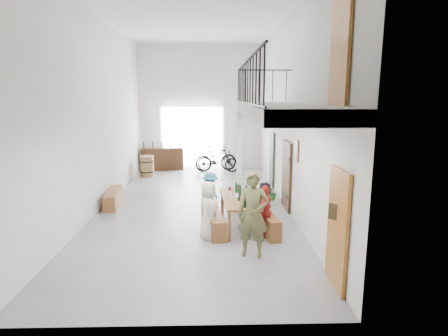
{
  "coord_description": "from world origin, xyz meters",
  "views": [
    {
      "loc": [
        0.6,
        -10.93,
        3.31
      ],
      "look_at": [
        0.87,
        -0.5,
        1.27
      ],
      "focal_mm": 30.0,
      "sensor_mm": 36.0,
      "label": 1
    }
  ],
  "objects_px": {
    "oak_barrel": "(147,166)",
    "serving_counter": "(162,159)",
    "tasting_table": "(239,201)",
    "host_standing": "(253,214)",
    "side_bench": "(113,198)",
    "bicycle_near": "(218,161)",
    "bench_inner": "(213,219)"
  },
  "relations": [
    {
      "from": "bench_inner",
      "to": "side_bench",
      "type": "height_order",
      "value": "bench_inner"
    },
    {
      "from": "tasting_table",
      "to": "serving_counter",
      "type": "distance_m",
      "value": 8.14
    },
    {
      "from": "tasting_table",
      "to": "bench_inner",
      "type": "relative_size",
      "value": 0.97
    },
    {
      "from": "oak_barrel",
      "to": "serving_counter",
      "type": "distance_m",
      "value": 1.46
    },
    {
      "from": "bench_inner",
      "to": "serving_counter",
      "type": "bearing_deg",
      "value": 98.12
    },
    {
      "from": "tasting_table",
      "to": "bicycle_near",
      "type": "height_order",
      "value": "bicycle_near"
    },
    {
      "from": "host_standing",
      "to": "bicycle_near",
      "type": "xyz_separation_m",
      "value": [
        -0.62,
        8.77,
        -0.42
      ]
    },
    {
      "from": "oak_barrel",
      "to": "host_standing",
      "type": "relative_size",
      "value": 0.48
    },
    {
      "from": "serving_counter",
      "to": "side_bench",
      "type": "bearing_deg",
      "value": -107.52
    },
    {
      "from": "tasting_table",
      "to": "bicycle_near",
      "type": "xyz_separation_m",
      "value": [
        -0.45,
        7.11,
        -0.22
      ]
    },
    {
      "from": "side_bench",
      "to": "oak_barrel",
      "type": "distance_m",
      "value": 4.11
    },
    {
      "from": "serving_counter",
      "to": "host_standing",
      "type": "height_order",
      "value": "host_standing"
    },
    {
      "from": "tasting_table",
      "to": "bench_inner",
      "type": "height_order",
      "value": "tasting_table"
    },
    {
      "from": "oak_barrel",
      "to": "serving_counter",
      "type": "bearing_deg",
      "value": 72.84
    },
    {
      "from": "serving_counter",
      "to": "host_standing",
      "type": "distance_m",
      "value": 9.77
    },
    {
      "from": "tasting_table",
      "to": "oak_barrel",
      "type": "bearing_deg",
      "value": 114.65
    },
    {
      "from": "tasting_table",
      "to": "serving_counter",
      "type": "bearing_deg",
      "value": 107.23
    },
    {
      "from": "side_bench",
      "to": "oak_barrel",
      "type": "bearing_deg",
      "value": 85.55
    },
    {
      "from": "side_bench",
      "to": "tasting_table",
      "type": "bearing_deg",
      "value": -29.42
    },
    {
      "from": "serving_counter",
      "to": "oak_barrel",
      "type": "bearing_deg",
      "value": -116.91
    },
    {
      "from": "oak_barrel",
      "to": "bicycle_near",
      "type": "distance_m",
      "value": 3.09
    },
    {
      "from": "bicycle_near",
      "to": "bench_inner",
      "type": "bearing_deg",
      "value": -170.6
    },
    {
      "from": "side_bench",
      "to": "bicycle_near",
      "type": "relative_size",
      "value": 0.88
    },
    {
      "from": "side_bench",
      "to": "serving_counter",
      "type": "distance_m",
      "value": 5.55
    },
    {
      "from": "serving_counter",
      "to": "bicycle_near",
      "type": "relative_size",
      "value": 1.01
    },
    {
      "from": "bicycle_near",
      "to": "side_bench",
      "type": "bearing_deg",
      "value": 158.09
    },
    {
      "from": "tasting_table",
      "to": "bench_inner",
      "type": "xyz_separation_m",
      "value": [
        -0.66,
        0.02,
        -0.46
      ]
    },
    {
      "from": "bench_inner",
      "to": "oak_barrel",
      "type": "distance_m",
      "value": 6.74
    },
    {
      "from": "side_bench",
      "to": "bicycle_near",
      "type": "bearing_deg",
      "value": 56.99
    },
    {
      "from": "serving_counter",
      "to": "host_standing",
      "type": "xyz_separation_m",
      "value": [
        3.13,
        -9.24,
        0.41
      ]
    },
    {
      "from": "host_standing",
      "to": "tasting_table",
      "type": "bearing_deg",
      "value": 109.77
    },
    {
      "from": "bench_inner",
      "to": "bicycle_near",
      "type": "bearing_deg",
      "value": 79.5
    }
  ]
}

